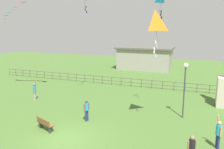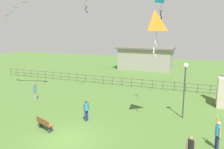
# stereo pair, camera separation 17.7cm
# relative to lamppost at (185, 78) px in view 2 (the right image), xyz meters

# --- Properties ---
(ground_plane) EXTENTS (80.00, 80.00, 0.00)m
(ground_plane) POSITION_rel_lamppost_xyz_m (-6.51, -6.22, -3.12)
(ground_plane) COLOR #476B2D
(lamppost) EXTENTS (0.36, 0.36, 4.27)m
(lamppost) POSITION_rel_lamppost_xyz_m (0.00, 0.00, 0.00)
(lamppost) COLOR #38383D
(lamppost) RESTS_ON ground_plane
(park_bench) EXTENTS (1.54, 0.94, 0.85)m
(park_bench) POSITION_rel_lamppost_xyz_m (-8.57, -5.61, -2.66)
(park_bench) COLOR brown
(park_bench) RESTS_ON ground_plane
(person_0) EXTENTS (0.31, 0.52, 1.94)m
(person_0) POSITION_rel_lamppost_xyz_m (-13.47, -0.46, -2.15)
(person_0) COLOR #99999E
(person_0) RESTS_ON ground_plane
(person_2) EXTENTS (0.43, 0.34, 1.69)m
(person_2) POSITION_rel_lamppost_xyz_m (0.87, -6.58, -2.15)
(person_2) COLOR navy
(person_2) RESTS_ON ground_plane
(person_3) EXTENTS (0.30, 0.46, 1.64)m
(person_3) POSITION_rel_lamppost_xyz_m (-6.63, -3.18, -2.18)
(person_3) COLOR navy
(person_3) RESTS_ON ground_plane
(person_4) EXTENTS (0.32, 0.53, 1.97)m
(person_4) POSITION_rel_lamppost_xyz_m (2.23, -4.12, -2.14)
(person_4) COLOR navy
(person_4) RESTS_ON ground_plane
(kite_0) EXTENTS (1.16, 1.11, 3.01)m
(kite_0) POSITION_rel_lamppost_xyz_m (-2.01, -2.17, 4.05)
(kite_0) COLOR orange
(waterfront_railing) EXTENTS (36.01, 0.06, 0.95)m
(waterfront_railing) POSITION_rel_lamppost_xyz_m (-6.89, 7.78, -2.51)
(waterfront_railing) COLOR #4C4742
(waterfront_railing) RESTS_ON ground_plane
(pavilion_building) EXTENTS (8.94, 5.23, 3.59)m
(pavilion_building) POSITION_rel_lamppost_xyz_m (-7.51, 19.78, -1.30)
(pavilion_building) COLOR gray
(pavilion_building) RESTS_ON ground_plane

